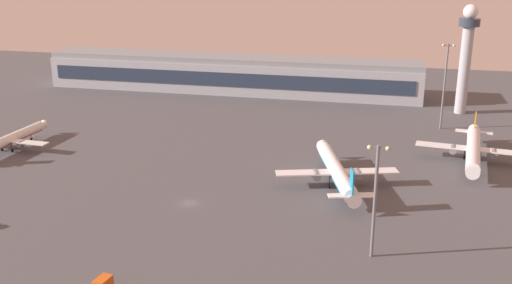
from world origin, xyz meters
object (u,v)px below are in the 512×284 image
apron_light_east (375,194)px  apron_light_central (445,82)px  airplane_taxiway_distant (337,171)px  airplane_near_gate (9,140)px  control_tower (466,52)px  airplane_mid_apron (473,149)px

apron_light_east → apron_light_central: 104.83m
airplane_taxiway_distant → airplane_near_gate: size_ratio=1.17×
airplane_near_gate → apron_light_east: bearing=-17.6°
control_tower → airplane_taxiway_distant: bearing=-114.6°
airplane_taxiway_distant → apron_light_central: (31.71, 64.18, 13.28)m
apron_light_east → airplane_taxiway_distant: bearing=106.4°
control_tower → airplane_near_gate: size_ratio=1.17×
control_tower → airplane_mid_apron: control_tower is taller
airplane_near_gate → apron_light_central: (138.93, 57.78, 13.97)m
control_tower → airplane_taxiway_distant: (-40.81, -89.28, -20.43)m
airplane_near_gate → apron_light_central: apron_light_central is taller
airplane_near_gate → airplane_taxiway_distant: bearing=-0.2°
apron_light_central → control_tower: bearing=70.1°
airplane_taxiway_distant → airplane_mid_apron: bearing=19.0°
apron_light_east → apron_light_central: bearing=78.8°
airplane_taxiway_distant → airplane_near_gate: bearing=159.4°
control_tower → apron_light_central: bearing=-109.9°
airplane_near_gate → airplane_mid_apron: (146.23, 22.09, 0.76)m
airplane_taxiway_distant → airplane_mid_apron: airplane_mid_apron is taller
airplane_taxiway_distant → apron_light_east: size_ratio=1.71×
airplane_mid_apron → apron_light_east: size_ratio=1.78×
airplane_near_gate → airplane_mid_apron: size_ratio=0.82×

